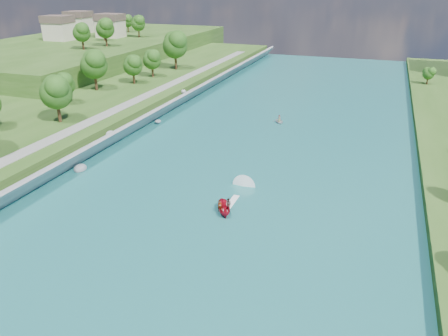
% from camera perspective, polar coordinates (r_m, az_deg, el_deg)
% --- Properties ---
extents(ground, '(260.00, 260.00, 0.00)m').
position_cam_1_polar(ground, '(55.47, -4.04, -8.07)').
color(ground, '#2D5119').
rests_on(ground, ground).
extents(river_water, '(55.00, 240.00, 0.10)m').
position_cam_1_polar(river_water, '(72.08, 2.36, -0.22)').
color(river_water, '#195E61').
rests_on(river_water, ground).
extents(berm_west, '(45.00, 240.00, 3.50)m').
position_cam_1_polar(berm_west, '(97.86, -26.83, 4.73)').
color(berm_west, '#2D5119').
rests_on(berm_west, ground).
extents(ridge_west, '(60.00, 120.00, 9.00)m').
position_cam_1_polar(ridge_west, '(173.50, -16.93, 14.35)').
color(ridge_west, '#2D5119').
rests_on(ridge_west, ground).
extents(riprap_bank, '(3.73, 236.00, 4.23)m').
position_cam_1_polar(riprap_bank, '(81.88, -15.29, 3.20)').
color(riprap_bank, slate).
rests_on(riprap_bank, ground).
extents(riverside_path, '(3.00, 200.00, 0.10)m').
position_cam_1_polar(riverside_path, '(85.71, -18.84, 4.91)').
color(riverside_path, gray).
rests_on(riverside_path, berm_west).
extents(ridge_houses, '(29.50, 29.50, 8.40)m').
position_cam_1_polar(ridge_houses, '(180.15, -17.96, 17.37)').
color(ridge_houses, beige).
rests_on(ridge_houses, ridge_west).
extents(trees_ridge, '(21.08, 52.26, 10.37)m').
position_cam_1_polar(trees_ridge, '(161.98, -14.43, 17.30)').
color(trees_ridge, '#1C4C14').
rests_on(trees_ridge, ridge_west).
extents(motorboat, '(3.60, 18.86, 2.03)m').
position_cam_1_polar(motorboat, '(60.00, 0.55, -4.60)').
color(motorboat, '#B00E22').
rests_on(motorboat, river_water).
extents(raft, '(3.46, 3.81, 1.69)m').
position_cam_1_polar(raft, '(96.72, 7.22, 6.12)').
color(raft, '#96999F').
rests_on(raft, river_water).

